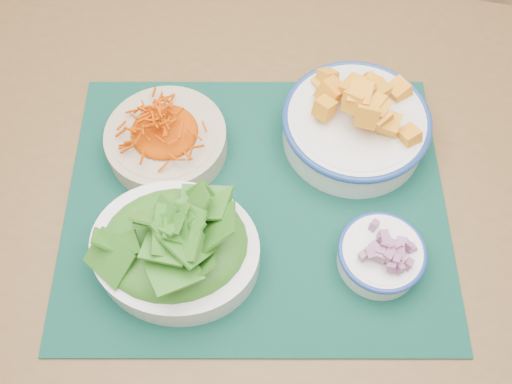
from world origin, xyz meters
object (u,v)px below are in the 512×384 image
table (251,190)px  carrot_bowl (166,137)px  squash_bowl (357,119)px  lettuce_bowl (174,243)px  onion_bowl (382,253)px  placemat (256,202)px

table → carrot_bowl: carrot_bowl is taller
table → squash_bowl: 0.22m
table → lettuce_bowl: 0.24m
lettuce_bowl → onion_bowl: 0.29m
carrot_bowl → squash_bowl: (0.30, 0.00, 0.02)m
carrot_bowl → placemat: bearing=-37.8°
table → carrot_bowl: 0.18m
onion_bowl → squash_bowl: bearing=91.8°
squash_bowl → onion_bowl: bearing=-88.2°
table → squash_bowl: squash_bowl is taller
placemat → carrot_bowl: bearing=145.5°
lettuce_bowl → placemat: bearing=51.4°
onion_bowl → placemat: bearing=147.4°
table → lettuce_bowl: (-0.11, -0.16, 0.14)m
squash_bowl → onion_bowl: 0.22m
onion_bowl → lettuce_bowl: bearing=175.8°
placemat → lettuce_bowl: lettuce_bowl is taller
placemat → carrot_bowl: size_ratio=2.99×
table → carrot_bowl: bearing=-178.2°
lettuce_bowl → squash_bowl: bearing=49.8°
table → lettuce_bowl: bearing=-109.4°
placemat → squash_bowl: size_ratio=2.01×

